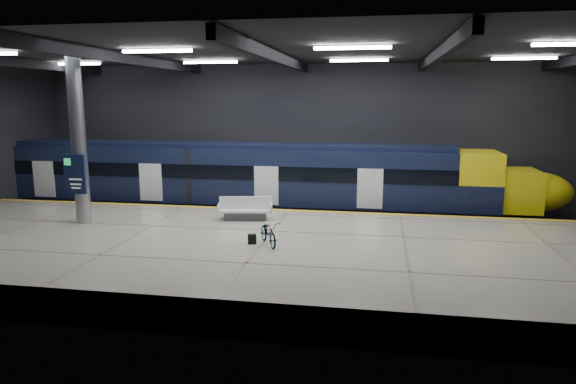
# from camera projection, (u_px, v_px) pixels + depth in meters

# --- Properties ---
(ground) EXTENTS (30.00, 30.00, 0.00)m
(ground) POSITION_uv_depth(u_px,v_px,m) (277.00, 251.00, 21.17)
(ground) COLOR black
(ground) RESTS_ON ground
(room_shell) EXTENTS (30.10, 16.10, 8.05)m
(room_shell) POSITION_uv_depth(u_px,v_px,m) (277.00, 111.00, 20.14)
(room_shell) COLOR black
(room_shell) RESTS_ON ground
(platform) EXTENTS (30.00, 11.00, 1.10)m
(platform) POSITION_uv_depth(u_px,v_px,m) (264.00, 256.00, 18.65)
(platform) COLOR #B7AD9A
(platform) RESTS_ON ground
(safety_strip) EXTENTS (30.00, 0.40, 0.01)m
(safety_strip) POSITION_uv_depth(u_px,v_px,m) (289.00, 210.00, 23.63)
(safety_strip) COLOR gold
(safety_strip) RESTS_ON platform
(rails) EXTENTS (30.00, 1.52, 0.16)m
(rails) POSITION_uv_depth(u_px,v_px,m) (298.00, 218.00, 26.48)
(rails) COLOR gray
(rails) RESTS_ON ground
(train) EXTENTS (29.40, 2.84, 3.79)m
(train) POSITION_uv_depth(u_px,v_px,m) (249.00, 179.00, 26.55)
(train) COLOR black
(train) RESTS_ON ground
(bench) EXTENTS (2.40, 1.31, 1.00)m
(bench) POSITION_uv_depth(u_px,v_px,m) (245.00, 211.00, 21.82)
(bench) COLOR #595B60
(bench) RESTS_ON platform
(bicycle) EXTENTS (1.32, 1.73, 0.87)m
(bicycle) POSITION_uv_depth(u_px,v_px,m) (269.00, 233.00, 18.08)
(bicycle) COLOR #99999E
(bicycle) RESTS_ON platform
(pannier_bag) EXTENTS (0.34, 0.26, 0.35)m
(pannier_bag) POSITION_uv_depth(u_px,v_px,m) (252.00, 239.00, 18.23)
(pannier_bag) COLOR black
(pannier_bag) RESTS_ON platform
(info_column) EXTENTS (0.90, 0.78, 6.90)m
(info_column) POSITION_uv_depth(u_px,v_px,m) (78.00, 142.00, 20.72)
(info_column) COLOR #9EA0A5
(info_column) RESTS_ON platform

